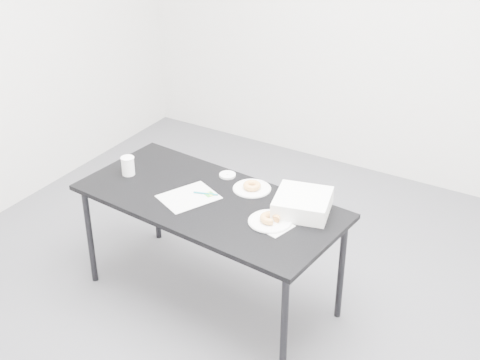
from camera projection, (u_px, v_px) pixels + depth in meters
The scene contains 14 objects.
floor at pixel (233, 295), 4.13m from camera, with size 4.00×4.00×0.00m, color #4E4E53.
wall_back at pixel (372, 6), 4.98m from camera, with size 4.00×0.02×2.70m, color silver.
table at pixel (210, 207), 3.80m from camera, with size 1.59×0.85×0.70m.
scorecard at pixel (189, 197), 3.80m from camera, with size 0.24×0.31×0.00m, color silver.
logo_patch at pixel (210, 194), 3.82m from camera, with size 0.05×0.05×0.00m, color green.
pen at pixel (206, 193), 3.82m from camera, with size 0.01×0.01×0.14m, color #0B7483.
napkin at pixel (274, 226), 3.53m from camera, with size 0.16×0.16×0.00m, color silver.
plate_near at pixel (270, 221), 3.57m from camera, with size 0.23×0.23×0.01m, color white.
donut_near at pixel (270, 218), 3.56m from camera, with size 0.11×0.11×0.04m, color #E39048.
plate_far at pixel (252, 189), 3.88m from camera, with size 0.22×0.22×0.01m, color white.
donut_far at pixel (252, 186), 3.87m from camera, with size 0.10×0.10×0.03m, color #E39048.
coffee_cup at pixel (128, 166), 4.01m from camera, with size 0.08×0.08×0.12m, color white.
cup_lid at pixel (227, 175), 4.02m from camera, with size 0.10×0.10×0.01m, color white.
bakery_box at pixel (303, 203), 3.65m from camera, with size 0.29×0.29×0.10m, color white.
Camera 1 is at (1.71, -2.78, 2.63)m, focal length 50.00 mm.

